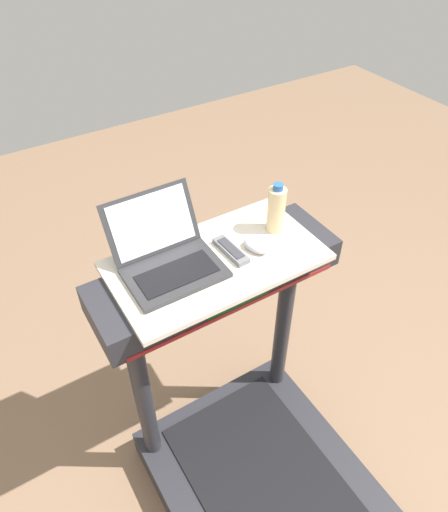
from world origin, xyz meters
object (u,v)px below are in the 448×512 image
laptop (167,256)px  water_bottle (276,209)px  computer_mouse (256,246)px  tv_remote (231,250)px

laptop → water_bottle: bearing=-6.0°
computer_mouse → tv_remote: bearing=143.9°
laptop → computer_mouse: (0.30, -0.08, -0.03)m
laptop → tv_remote: 0.22m
laptop → computer_mouse: size_ratio=3.13×
computer_mouse → water_bottle: 0.15m
laptop → water_bottle: (0.42, -0.02, 0.04)m
laptop → tv_remote: size_ratio=1.93×
computer_mouse → water_bottle: size_ratio=0.52×
water_bottle → laptop: bearing=176.6°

